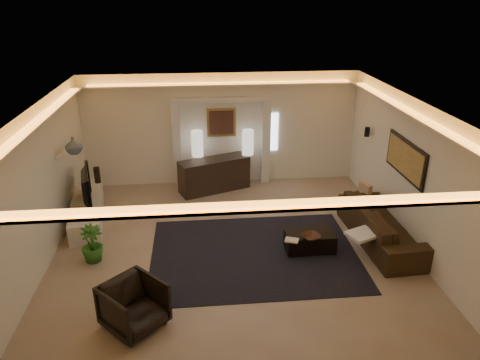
{
  "coord_description": "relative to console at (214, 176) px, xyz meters",
  "views": [
    {
      "loc": [
        -0.61,
        -7.72,
        4.8
      ],
      "look_at": [
        0.2,
        0.6,
        1.25
      ],
      "focal_mm": 33.79,
      "sensor_mm": 36.0,
      "label": 1
    }
  ],
  "objects": [
    {
      "name": "throw_pillow",
      "position": [
        3.38,
        -1.6,
        0.15
      ],
      "size": [
        0.21,
        0.36,
        0.35
      ],
      "primitive_type": "cube",
      "rotation": [
        0.0,
        0.0,
        0.34
      ],
      "color": "tan",
      "rests_on": "sofa"
    },
    {
      "name": "cove_soffit",
      "position": [
        0.23,
        -2.95,
        2.22
      ],
      "size": [
        7.0,
        7.0,
        0.04
      ],
      "primitive_type": "cube",
      "color": "silver",
      "rests_on": "ceiling"
    },
    {
      "name": "wall_sconce",
      "position": [
        3.61,
        -0.75,
        1.28
      ],
      "size": [
        0.12,
        0.12,
        0.22
      ],
      "primitive_type": "cylinder",
      "color": "black",
      "rests_on": "wall_right"
    },
    {
      "name": "wall_front",
      "position": [
        0.23,
        -6.45,
        1.05
      ],
      "size": [
        7.0,
        0.0,
        7.0
      ],
      "primitive_type": "plane",
      "rotation": [
        -1.57,
        0.0,
        0.0
      ],
      "color": "silver",
      "rests_on": "ground"
    },
    {
      "name": "pilaster_right",
      "position": [
        1.38,
        0.45,
        0.7
      ],
      "size": [
        0.22,
        0.2,
        2.2
      ],
      "primitive_type": "cube",
      "color": "silver",
      "rests_on": "ground"
    },
    {
      "name": "art_panel_frame",
      "position": [
        3.7,
        -2.65,
        1.3
      ],
      "size": [
        0.04,
        1.64,
        0.74
      ],
      "primitive_type": "cube",
      "color": "black",
      "rests_on": "wall_right"
    },
    {
      "name": "daylight_slit",
      "position": [
        1.58,
        0.53,
        0.95
      ],
      "size": [
        0.25,
        0.03,
        1.0
      ],
      "primitive_type": "cube",
      "color": "white",
      "rests_on": "wall_back"
    },
    {
      "name": "lamp_right",
      "position": [
        0.89,
        0.28,
        0.69
      ],
      "size": [
        0.3,
        0.3,
        0.65
      ],
      "primitive_type": "cylinder",
      "rotation": [
        0.0,
        0.0,
        0.03
      ],
      "color": "white",
      "rests_on": "console"
    },
    {
      "name": "armchair",
      "position": [
        -1.44,
        -5.0,
        -0.02
      ],
      "size": [
        1.17,
        1.17,
        0.76
      ],
      "primitive_type": "imported",
      "rotation": [
        0.0,
        0.0,
        0.77
      ],
      "color": "black",
      "rests_on": "ground"
    },
    {
      "name": "ginger_jar",
      "position": [
        -2.92,
        -1.62,
        1.45
      ],
      "size": [
        0.4,
        0.4,
        0.36
      ],
      "primitive_type": "imported",
      "rotation": [
        0.0,
        0.0,
        -0.2
      ],
      "color": "slate",
      "rests_on": "wall_niche"
    },
    {
      "name": "tv",
      "position": [
        -2.92,
        -1.44,
        0.42
      ],
      "size": [
        1.3,
        0.45,
        0.75
      ],
      "primitive_type": "imported",
      "rotation": [
        0.0,
        0.0,
        1.8
      ],
      "color": "black",
      "rests_on": "media_ledge"
    },
    {
      "name": "wall_niche",
      "position": [
        -3.21,
        -1.55,
        1.25
      ],
      "size": [
        0.1,
        0.55,
        0.04
      ],
      "primitive_type": "cube",
      "color": "silver",
      "rests_on": "wall_left"
    },
    {
      "name": "ceiling",
      "position": [
        0.23,
        -2.95,
        2.5
      ],
      "size": [
        7.0,
        7.0,
        0.0
      ],
      "primitive_type": "plane",
      "rotation": [
        3.14,
        0.0,
        0.0
      ],
      "color": "white",
      "rests_on": "ground"
    },
    {
      "name": "wall_left",
      "position": [
        -3.27,
        -2.95,
        1.05
      ],
      "size": [
        0.0,
        7.0,
        7.0
      ],
      "primitive_type": "plane",
      "rotation": [
        1.57,
        0.0,
        1.57
      ],
      "color": "silver",
      "rests_on": "ground"
    },
    {
      "name": "bowl",
      "position": [
        1.7,
        -3.32,
        0.05
      ],
      "size": [
        0.45,
        0.45,
        0.08
      ],
      "primitive_type": "imported",
      "rotation": [
        0.0,
        0.0,
        0.38
      ],
      "color": "#3F2419",
      "rests_on": "coffee_table"
    },
    {
      "name": "sofa",
      "position": [
        3.3,
        -2.91,
        -0.03
      ],
      "size": [
        2.59,
        1.12,
        0.74
      ],
      "primitive_type": "imported",
      "rotation": [
        0.0,
        0.0,
        1.62
      ],
      "color": "#4C3626",
      "rests_on": "ground"
    },
    {
      "name": "painting_frame",
      "position": [
        0.23,
        0.52,
        1.25
      ],
      "size": [
        0.74,
        0.04,
        0.74
      ],
      "primitive_type": "cube",
      "color": "tan",
      "rests_on": "wall_back"
    },
    {
      "name": "alcove_header",
      "position": [
        0.23,
        0.45,
        1.85
      ],
      "size": [
        2.52,
        0.2,
        0.12
      ],
      "primitive_type": "cube",
      "color": "silver",
      "rests_on": "wall_back"
    },
    {
      "name": "coffee_table",
      "position": [
        1.74,
        -3.1,
        -0.2
      ],
      "size": [
        0.96,
        0.53,
        0.36
      ],
      "primitive_type": "cube",
      "rotation": [
        0.0,
        0.0,
        0.01
      ],
      "color": "black",
      "rests_on": "ground"
    },
    {
      "name": "plant",
      "position": [
        -2.45,
        -3.08,
        -0.03
      ],
      "size": [
        0.58,
        0.58,
        0.73
      ],
      "primitive_type": "imported",
      "rotation": [
        0.0,
        0.0,
        0.67
      ],
      "color": "#265F1B",
      "rests_on": "ground"
    },
    {
      "name": "floor",
      "position": [
        0.23,
        -2.95,
        -0.4
      ],
      "size": [
        7.0,
        7.0,
        0.0
      ],
      "primitive_type": "plane",
      "color": "tan",
      "rests_on": "ground"
    },
    {
      "name": "console",
      "position": [
        0.0,
        0.0,
        0.0
      ],
      "size": [
        1.86,
        1.17,
        0.89
      ],
      "primitive_type": "cube",
      "rotation": [
        0.0,
        0.0,
        0.37
      ],
      "color": "black",
      "rests_on": "ground"
    },
    {
      "name": "media_ledge",
      "position": [
        -2.92,
        -1.31,
        -0.18
      ],
      "size": [
        1.04,
        2.62,
        0.48
      ],
      "primitive_type": "cube",
      "rotation": [
        0.0,
        0.0,
        0.16
      ],
      "color": "beige",
      "rests_on": "ground"
    },
    {
      "name": "wall_back",
      "position": [
        0.23,
        0.55,
        1.05
      ],
      "size": [
        7.0,
        0.0,
        7.0
      ],
      "primitive_type": "plane",
      "rotation": [
        1.57,
        0.0,
        0.0
      ],
      "color": "silver",
      "rests_on": "ground"
    },
    {
      "name": "area_rug",
      "position": [
        0.63,
        -3.15,
        -0.39
      ],
      "size": [
        4.0,
        3.0,
        0.01
      ],
      "primitive_type": "cube",
      "color": "black",
      "rests_on": "ground"
    },
    {
      "name": "magazine",
      "position": [
        1.32,
        -3.36,
        0.02
      ],
      "size": [
        0.3,
        0.26,
        0.03
      ],
      "primitive_type": "cube",
      "rotation": [
        0.0,
        0.0,
        -0.36
      ],
      "color": "beige",
      "rests_on": "coffee_table"
    },
    {
      "name": "art_panel_gold",
      "position": [
        3.68,
        -2.65,
        1.3
      ],
      "size": [
        0.02,
        1.5,
        0.62
      ],
      "primitive_type": "cube",
      "color": "tan",
      "rests_on": "wall_right"
    },
    {
      "name": "throw_blanket",
      "position": [
        2.63,
        -3.53,
        0.15
      ],
      "size": [
        0.66,
        0.61,
        0.06
      ],
      "primitive_type": "cube",
      "rotation": [
        0.0,
        0.0,
        0.41
      ],
      "color": "beige",
      "rests_on": "sofa"
    },
    {
      "name": "pilaster_left",
      "position": [
        -0.92,
        0.45,
        0.7
      ],
      "size": [
        0.22,
        0.2,
        2.2
      ],
      "primitive_type": "cube",
      "color": "silver",
      "rests_on": "ground"
    },
    {
      "name": "lamp_left",
      "position": [
        -0.4,
        0.28,
        0.69
      ],
      "size": [
        0.35,
        0.35,
        0.66
      ],
      "primitive_type": "cylinder",
      "rotation": [
        0.0,
        0.0,
        0.19
      ],
      "color": "silver",
      "rests_on": "console"
    },
    {
      "name": "painting_canvas",
      "position": [
        0.23,
        0.5,
        1.25
      ],
      "size": [
        0.62,
        0.02,
        0.62
      ],
      "primitive_type": "cube",
      "color": "#4C2D1E",
      "rests_on": "wall_back"
    },
    {
      "name": "figurine",
      "position": [
        -2.84,
        -0.32,
        0.24
      ],
      "size": [
        0.16,
        0.16,
        0.39
      ],
      "primitive_type": "cylinder",
      "rotation": [
        0.0,
        0.0,
        -0.12
      ],
      "color": "black",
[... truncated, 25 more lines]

